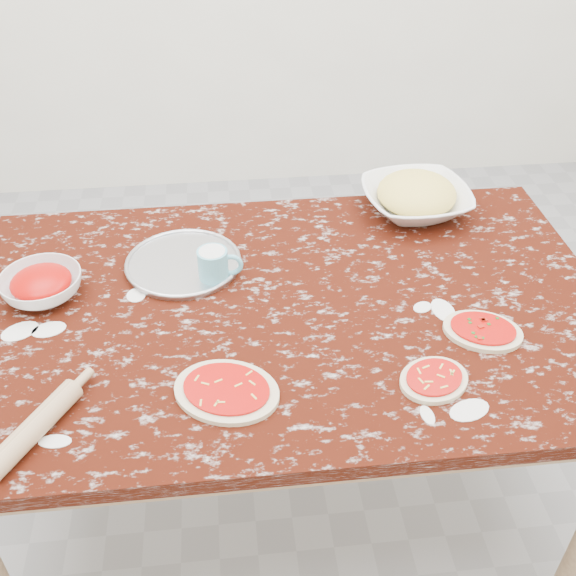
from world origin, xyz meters
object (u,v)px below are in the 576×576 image
at_px(worktable, 288,329).
at_px(cheese_bowl, 416,200).
at_px(flour_mug, 215,265).
at_px(rolling_pin, 35,428).
at_px(pizza_tray, 183,264).
at_px(sauce_bowl, 42,286).

bearing_deg(worktable, cheese_bowl, 42.92).
distance_m(worktable, flour_mug, 0.25).
bearing_deg(rolling_pin, flour_mug, 52.26).
bearing_deg(cheese_bowl, rolling_pin, -142.18).
bearing_deg(flour_mug, pizza_tray, 139.23).
distance_m(cheese_bowl, flour_mug, 0.66).
distance_m(pizza_tray, cheese_bowl, 0.71).
xyz_separation_m(cheese_bowl, rolling_pin, (-0.97, -0.75, -0.01)).
bearing_deg(cheese_bowl, sauce_bowl, -164.00).
distance_m(worktable, pizza_tray, 0.33).
relative_size(cheese_bowl, rolling_pin, 1.30).
distance_m(cheese_bowl, rolling_pin, 1.22).
xyz_separation_m(worktable, cheese_bowl, (0.42, 0.39, 0.12)).
relative_size(cheese_bowl, flour_mug, 2.67).
height_order(pizza_tray, sauce_bowl, sauce_bowl).
distance_m(worktable, sauce_bowl, 0.62).
bearing_deg(sauce_bowl, worktable, -9.32).
bearing_deg(worktable, pizza_tray, 143.73).
xyz_separation_m(sauce_bowl, rolling_pin, (0.06, -0.45, -0.01)).
relative_size(sauce_bowl, flour_mug, 1.72).
bearing_deg(flour_mug, rolling_pin, -127.74).
relative_size(sauce_bowl, cheese_bowl, 0.65).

